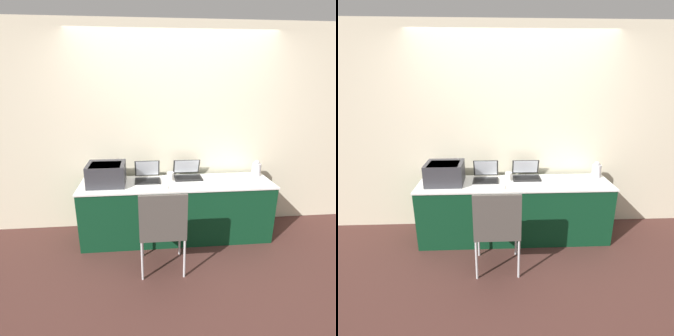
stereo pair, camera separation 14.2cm
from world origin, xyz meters
TOP-DOWN VIEW (x-y plane):
  - ground_plane at (0.00, 0.00)m, footprint 14.00×14.00m
  - wall_back at (0.00, 0.66)m, footprint 8.00×0.05m
  - table at (0.00, 0.28)m, footprint 2.34×0.57m
  - printer at (-0.84, 0.29)m, footprint 0.44×0.37m
  - laptop_left at (-0.36, 0.38)m, footprint 0.31×0.31m
  - laptop_right at (0.16, 0.45)m, footprint 0.35×0.29m
  - external_keyboard at (-0.32, 0.12)m, footprint 0.38×0.12m
  - coffee_cup at (-0.07, 0.37)m, footprint 0.09×0.09m
  - metal_pitcher at (1.06, 0.43)m, footprint 0.12×0.12m
  - chair at (-0.22, -0.38)m, footprint 0.46×0.41m

SIDE VIEW (x-z plane):
  - ground_plane at x=0.00m, z-range 0.00..0.00m
  - table at x=0.00m, z-range 0.00..0.75m
  - chair at x=-0.22m, z-range 0.08..1.01m
  - external_keyboard at x=-0.32m, z-range 0.75..0.77m
  - laptop_right at x=0.16m, z-range 0.69..0.90m
  - coffee_cup at x=-0.07m, z-range 0.75..0.85m
  - laptop_left at x=-0.36m, z-range 0.68..0.92m
  - metal_pitcher at x=1.06m, z-range 0.73..0.94m
  - printer at x=-0.84m, z-range 0.76..1.01m
  - wall_back at x=0.00m, z-range 0.00..2.60m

